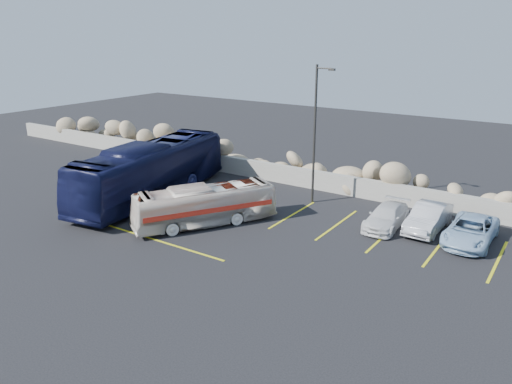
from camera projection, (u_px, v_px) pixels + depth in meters
The scene contains 10 objects.
ground at pixel (171, 247), 23.56m from camera, with size 90.00×90.00×0.00m, color black.
seawall at pixel (296, 176), 32.87m from camera, with size 60.00×0.40×1.20m, color gray.
riprap_pile at pixel (305, 162), 33.60m from camera, with size 54.00×2.80×2.60m, color #9E8A67, non-canonical shape.
parking_lines at pixel (314, 231), 25.51m from camera, with size 18.16×9.36×0.01m.
lamppost at pixel (316, 131), 28.40m from camera, with size 1.14×0.18×8.00m.
vintage_bus at pixel (205, 205), 26.03m from camera, with size 1.77×7.58×2.11m, color silver.
tour_coach at pixel (151, 170), 30.13m from camera, with size 2.86×12.21×3.40m, color #101335.
car_b at pixel (428, 218), 25.39m from camera, with size 1.44×4.12×1.36m, color silver.
car_c at pixel (386, 217), 25.81m from camera, with size 1.59×3.91×1.13m, color silver.
car_d at pixel (471, 231), 23.90m from camera, with size 2.04×4.43×1.23m, color #9ABBDA.
Camera 1 is at (15.36, -15.73, 9.73)m, focal length 35.00 mm.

